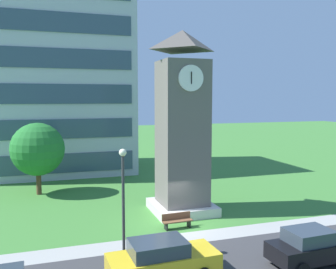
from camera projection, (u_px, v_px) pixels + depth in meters
ground_plane at (178, 228)px, 21.55m from camera, size 160.00×160.00×0.00m
kerb_strip at (188, 238)px, 20.01m from camera, size 120.00×1.60×0.01m
office_building at (52, 79)px, 37.94m from camera, size 15.82×10.72×19.20m
clock_tower at (182, 132)px, 24.14m from camera, size 3.96×3.96×11.98m
park_bench at (177, 220)px, 21.50m from camera, size 1.82×0.57×0.88m
street_lamp at (123, 190)px, 17.29m from camera, size 0.36×0.36×5.27m
tree_streetside at (38, 149)px, 28.77m from camera, size 4.17×4.17×5.71m
parked_car_yellow at (162, 259)px, 15.45m from camera, size 4.75×2.18×1.69m
parked_car_black at (311, 247)px, 16.73m from camera, size 4.11×2.04×1.69m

